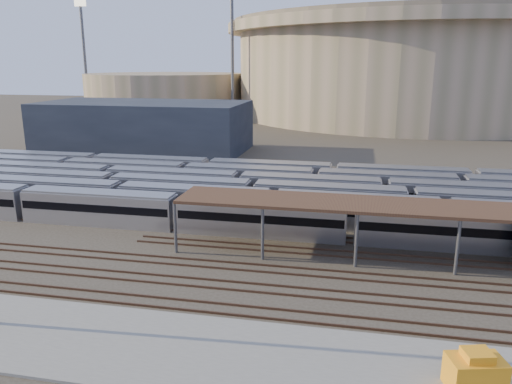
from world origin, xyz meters
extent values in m
plane|color=#383026|center=(0.00, 0.00, 0.00)|extent=(420.00, 420.00, 0.00)
cube|color=gray|center=(-5.00, -15.00, 0.10)|extent=(50.00, 9.00, 0.20)
cube|color=#B1B1B6|center=(8.51, 8.00, 1.80)|extent=(112.00, 2.90, 3.60)
cube|color=#B1B1B6|center=(-0.40, 12.20, 1.80)|extent=(112.00, 2.90, 3.60)
cube|color=#B1B1B6|center=(-3.68, 16.40, 1.80)|extent=(112.00, 2.90, 3.60)
cube|color=#B1B1B6|center=(-6.42, 20.60, 1.80)|extent=(112.00, 2.90, 3.60)
cube|color=#B1B1B6|center=(3.35, 24.80, 1.80)|extent=(112.00, 2.90, 3.60)
cube|color=#B1B1B6|center=(5.64, 29.00, 1.80)|extent=(112.00, 2.90, 3.60)
cylinder|color=#545458|center=(-8.00, 1.30, 2.50)|extent=(0.30, 0.30, 5.00)
cylinder|color=#545458|center=(-8.00, 6.70, 2.50)|extent=(0.30, 0.30, 5.00)
cylinder|color=#545458|center=(0.57, 1.30, 2.50)|extent=(0.30, 0.30, 5.00)
cylinder|color=#545458|center=(0.57, 6.70, 2.50)|extent=(0.30, 0.30, 5.00)
cylinder|color=#545458|center=(9.14, 1.30, 2.50)|extent=(0.30, 0.30, 5.00)
cylinder|color=#545458|center=(9.14, 6.70, 2.50)|extent=(0.30, 0.30, 5.00)
cylinder|color=#545458|center=(17.71, 1.30, 2.50)|extent=(0.30, 0.30, 5.00)
cylinder|color=#545458|center=(17.71, 6.70, 2.50)|extent=(0.30, 0.30, 5.00)
cube|color=#392117|center=(22.00, 4.00, 5.15)|extent=(60.00, 6.00, 0.30)
cube|color=#4C3323|center=(0.00, -1.75, 0.09)|extent=(170.00, 0.12, 0.18)
cube|color=#4C3323|center=(0.00, -0.25, 0.09)|extent=(170.00, 0.12, 0.18)
cube|color=#4C3323|center=(0.00, -5.75, 0.09)|extent=(170.00, 0.12, 0.18)
cube|color=#4C3323|center=(0.00, -4.25, 0.09)|extent=(170.00, 0.12, 0.18)
cube|color=#4C3323|center=(0.00, -9.75, 0.09)|extent=(170.00, 0.12, 0.18)
cube|color=#4C3323|center=(0.00, -8.25, 0.09)|extent=(170.00, 0.12, 0.18)
cylinder|color=tan|center=(25.00, 140.00, 14.00)|extent=(116.00, 116.00, 28.00)
cylinder|color=tan|center=(25.00, 140.00, 29.50)|extent=(124.00, 124.00, 3.00)
cylinder|color=#6A5E4B|center=(25.00, 140.00, 31.75)|extent=(120.00, 120.00, 1.50)
cylinder|color=tan|center=(-60.00, 130.00, 7.00)|extent=(56.00, 56.00, 14.00)
cube|color=#1E232D|center=(-35.00, 55.00, 5.00)|extent=(42.00, 20.00, 10.00)
cylinder|color=#545458|center=(-30.00, 110.00, 18.00)|extent=(1.00, 1.00, 36.00)
cylinder|color=#545458|center=(-85.00, 120.00, 18.00)|extent=(1.00, 1.00, 36.00)
cube|color=#FFF2CC|center=(-85.00, 120.00, 37.20)|extent=(4.00, 0.60, 2.40)
cylinder|color=#545458|center=(-10.00, 160.00, 18.00)|extent=(1.00, 1.00, 36.00)
cube|color=#FFF2CC|center=(-10.00, 160.00, 37.20)|extent=(4.00, 0.60, 2.40)
cube|color=orange|center=(15.94, -15.37, 1.15)|extent=(3.40, 2.59, 1.89)
camera|label=1|loc=(8.91, -41.72, 18.03)|focal=35.00mm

